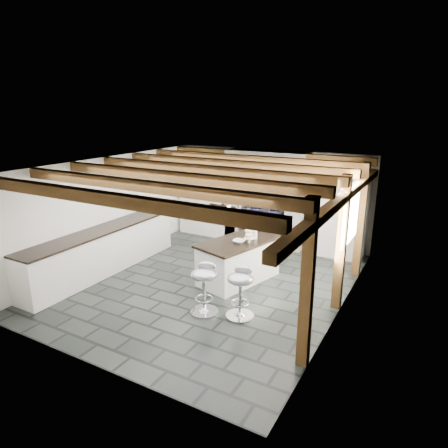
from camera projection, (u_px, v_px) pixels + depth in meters
The scene contains 6 objects.
ground at pixel (210, 282), 7.84m from camera, with size 6.00×6.00×0.00m, color black.
room_shell at pixel (218, 210), 9.01m from camera, with size 6.00×6.03×6.00m.
range_cooker at pixel (265, 225), 9.95m from camera, with size 1.00×0.63×0.99m.
kitchen_island at pixel (239, 260), 7.82m from camera, with size 1.28×1.84×1.10m.
bar_stool_near at pixel (240, 287), 6.41m from camera, with size 0.50×0.50×0.87m.
bar_stool_far at pixel (204, 282), 6.54m from camera, with size 0.56×0.56×0.88m.
Camera 1 is at (3.74, -6.14, 3.33)m, focal length 32.00 mm.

